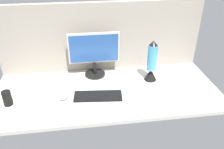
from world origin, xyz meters
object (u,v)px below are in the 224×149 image
(monitor, at_px, (94,52))
(mug_black_travel, at_px, (7,98))
(mouse, at_px, (64,97))
(lava_lamp, at_px, (152,64))
(keyboard, at_px, (98,96))

(monitor, distance_m, mug_black_travel, 0.77)
(monitor, relative_size, mouse, 4.56)
(mug_black_travel, distance_m, lava_lamp, 1.16)
(mouse, distance_m, lava_lamp, 0.77)
(mouse, bearing_deg, lava_lamp, 31.56)
(keyboard, relative_size, lava_lamp, 1.03)
(keyboard, height_order, mug_black_travel, mug_black_travel)
(mug_black_travel, bearing_deg, keyboard, 0.09)
(monitor, height_order, lava_lamp, monitor)
(monitor, distance_m, mouse, 0.47)
(keyboard, bearing_deg, mug_black_travel, -174.27)
(monitor, xyz_separation_m, mouse, (-0.26, -0.33, -0.20))
(keyboard, distance_m, mug_black_travel, 0.67)
(mouse, bearing_deg, mug_black_travel, -159.56)
(mouse, relative_size, lava_lamp, 0.27)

